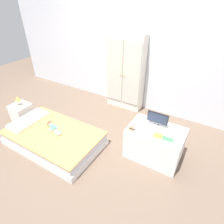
{
  "coord_description": "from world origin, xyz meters",
  "views": [
    {
      "loc": [
        1.55,
        -1.87,
        2.19
      ],
      "look_at": [
        0.26,
        0.29,
        0.55
      ],
      "focal_mm": 30.06,
      "sensor_mm": 36.0,
      "label": 1
    }
  ],
  "objects_px": {
    "tv_monitor": "(158,118)",
    "rocking_horse_toy": "(132,126)",
    "bed": "(54,138)",
    "nightstand": "(22,113)",
    "wardrobe": "(126,73)",
    "tv_stand": "(154,143)",
    "book_yellow": "(158,136)",
    "book_green": "(168,139)",
    "table_lamp": "(18,99)",
    "doll": "(52,126)"
  },
  "relations": [
    {
      "from": "doll",
      "to": "tv_stand",
      "type": "bearing_deg",
      "value": 17.96
    },
    {
      "from": "tv_monitor",
      "to": "rocking_horse_toy",
      "type": "height_order",
      "value": "tv_monitor"
    },
    {
      "from": "nightstand",
      "to": "wardrobe",
      "type": "relative_size",
      "value": 0.23
    },
    {
      "from": "book_yellow",
      "to": "tv_stand",
      "type": "bearing_deg",
      "value": 116.34
    },
    {
      "from": "doll",
      "to": "tv_stand",
      "type": "height_order",
      "value": "tv_stand"
    },
    {
      "from": "wardrobe",
      "to": "tv_monitor",
      "type": "xyz_separation_m",
      "value": [
        1.06,
        -1.04,
        -0.13
      ]
    },
    {
      "from": "tv_monitor",
      "to": "rocking_horse_toy",
      "type": "relative_size",
      "value": 2.39
    },
    {
      "from": "wardrobe",
      "to": "tv_stand",
      "type": "distance_m",
      "value": 1.66
    },
    {
      "from": "wardrobe",
      "to": "tv_stand",
      "type": "height_order",
      "value": "wardrobe"
    },
    {
      "from": "bed",
      "to": "wardrobe",
      "type": "height_order",
      "value": "wardrobe"
    },
    {
      "from": "bed",
      "to": "tv_monitor",
      "type": "bearing_deg",
      "value": 24.83
    },
    {
      "from": "nightstand",
      "to": "book_yellow",
      "type": "height_order",
      "value": "book_yellow"
    },
    {
      "from": "nightstand",
      "to": "wardrobe",
      "type": "height_order",
      "value": "wardrobe"
    },
    {
      "from": "table_lamp",
      "to": "book_green",
      "type": "height_order",
      "value": "table_lamp"
    },
    {
      "from": "bed",
      "to": "wardrobe",
      "type": "bearing_deg",
      "value": 76.16
    },
    {
      "from": "tv_monitor",
      "to": "rocking_horse_toy",
      "type": "bearing_deg",
      "value": -134.15
    },
    {
      "from": "rocking_horse_toy",
      "to": "wardrobe",
      "type": "bearing_deg",
      "value": 121.09
    },
    {
      "from": "book_yellow",
      "to": "book_green",
      "type": "distance_m",
      "value": 0.13
    },
    {
      "from": "table_lamp",
      "to": "rocking_horse_toy",
      "type": "distance_m",
      "value": 2.27
    },
    {
      "from": "tv_stand",
      "to": "book_yellow",
      "type": "height_order",
      "value": "book_yellow"
    },
    {
      "from": "book_green",
      "to": "doll",
      "type": "bearing_deg",
      "value": -167.49
    },
    {
      "from": "doll",
      "to": "table_lamp",
      "type": "xyz_separation_m",
      "value": [
        -0.96,
        0.11,
        0.19
      ]
    },
    {
      "from": "wardrobe",
      "to": "nightstand",
      "type": "bearing_deg",
      "value": -133.56
    },
    {
      "from": "wardrobe",
      "to": "tv_stand",
      "type": "xyz_separation_m",
      "value": [
        1.09,
        -1.13,
        -0.52
      ]
    },
    {
      "from": "nightstand",
      "to": "book_yellow",
      "type": "bearing_deg",
      "value": 6.37
    },
    {
      "from": "tv_stand",
      "to": "rocking_horse_toy",
      "type": "distance_m",
      "value": 0.48
    },
    {
      "from": "doll",
      "to": "book_yellow",
      "type": "distance_m",
      "value": 1.72
    },
    {
      "from": "doll",
      "to": "wardrobe",
      "type": "distance_m",
      "value": 1.79
    },
    {
      "from": "doll",
      "to": "table_lamp",
      "type": "distance_m",
      "value": 0.98
    },
    {
      "from": "doll",
      "to": "tv_stand",
      "type": "relative_size",
      "value": 0.48
    },
    {
      "from": "doll",
      "to": "rocking_horse_toy",
      "type": "distance_m",
      "value": 1.37
    },
    {
      "from": "table_lamp",
      "to": "rocking_horse_toy",
      "type": "relative_size",
      "value": 1.43
    },
    {
      "from": "table_lamp",
      "to": "tv_monitor",
      "type": "relative_size",
      "value": 0.6
    },
    {
      "from": "book_yellow",
      "to": "tv_monitor",
      "type": "bearing_deg",
      "value": 114.52
    },
    {
      "from": "tv_stand",
      "to": "rocking_horse_toy",
      "type": "height_order",
      "value": "rocking_horse_toy"
    },
    {
      "from": "book_yellow",
      "to": "book_green",
      "type": "xyz_separation_m",
      "value": [
        0.13,
        0.0,
        -0.0
      ]
    },
    {
      "from": "tv_stand",
      "to": "rocking_horse_toy",
      "type": "relative_size",
      "value": 6.18
    },
    {
      "from": "doll",
      "to": "rocking_horse_toy",
      "type": "height_order",
      "value": "rocking_horse_toy"
    },
    {
      "from": "book_yellow",
      "to": "book_green",
      "type": "height_order",
      "value": "same"
    },
    {
      "from": "nightstand",
      "to": "tv_stand",
      "type": "bearing_deg",
      "value": 9.16
    },
    {
      "from": "bed",
      "to": "rocking_horse_toy",
      "type": "height_order",
      "value": "rocking_horse_toy"
    },
    {
      "from": "doll",
      "to": "book_yellow",
      "type": "height_order",
      "value": "book_yellow"
    },
    {
      "from": "wardrobe",
      "to": "book_yellow",
      "type": "height_order",
      "value": "wardrobe"
    },
    {
      "from": "bed",
      "to": "rocking_horse_toy",
      "type": "relative_size",
      "value": 12.07
    },
    {
      "from": "rocking_horse_toy",
      "to": "tv_monitor",
      "type": "bearing_deg",
      "value": 45.85
    },
    {
      "from": "doll",
      "to": "book_green",
      "type": "distance_m",
      "value": 1.85
    },
    {
      "from": "doll",
      "to": "rocking_horse_toy",
      "type": "relative_size",
      "value": 2.98
    },
    {
      "from": "tv_stand",
      "to": "nightstand",
      "type": "bearing_deg",
      "value": -170.84
    },
    {
      "from": "nightstand",
      "to": "wardrobe",
      "type": "xyz_separation_m",
      "value": [
        1.47,
        1.54,
        0.6
      ]
    },
    {
      "from": "bed",
      "to": "tv_stand",
      "type": "relative_size",
      "value": 1.95
    }
  ]
}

